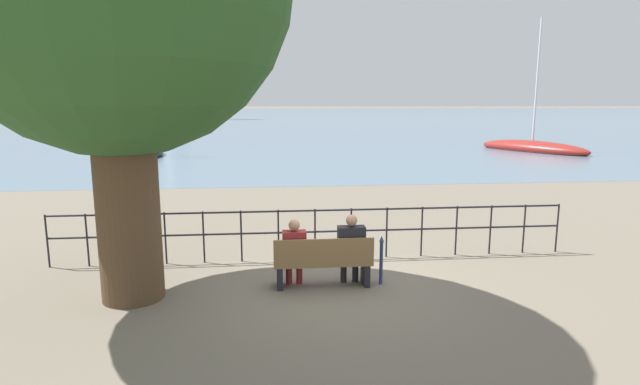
% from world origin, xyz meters
% --- Properties ---
extents(ground_plane, '(1000.00, 1000.00, 0.00)m').
position_xyz_m(ground_plane, '(0.00, 0.00, 0.00)').
color(ground_plane, '#706656').
extents(harbor_water, '(600.00, 300.00, 0.01)m').
position_xyz_m(harbor_water, '(0.00, 160.57, 0.00)').
color(harbor_water, slate).
rests_on(harbor_water, ground_plane).
extents(park_bench, '(1.71, 0.45, 0.90)m').
position_xyz_m(park_bench, '(0.00, -0.06, 0.43)').
color(park_bench, brown).
rests_on(park_bench, ground_plane).
extents(seated_person_left, '(0.41, 0.35, 1.21)m').
position_xyz_m(seated_person_left, '(-0.49, 0.02, 0.66)').
color(seated_person_left, maroon).
rests_on(seated_person_left, ground_plane).
extents(seated_person_right, '(0.47, 0.35, 1.27)m').
position_xyz_m(seated_person_right, '(0.49, 0.01, 0.69)').
color(seated_person_right, black).
rests_on(seated_person_right, ground_plane).
extents(promenade_railing, '(10.44, 0.04, 1.05)m').
position_xyz_m(promenade_railing, '(0.00, 1.52, 0.69)').
color(promenade_railing, black).
rests_on(promenade_railing, ground_plane).
extents(closed_umbrella, '(0.09, 0.09, 0.88)m').
position_xyz_m(closed_umbrella, '(1.03, -0.02, 0.49)').
color(closed_umbrella, navy).
rests_on(closed_umbrella, ground_plane).
extents(sailboat_1, '(3.86, 6.12, 7.65)m').
position_xyz_m(sailboat_1, '(-8.72, 23.42, 0.24)').
color(sailboat_1, black).
rests_on(sailboat_1, ground_plane).
extents(sailboat_2, '(5.22, 8.17, 8.86)m').
position_xyz_m(sailboat_2, '(16.50, 23.34, 0.24)').
color(sailboat_2, maroon).
rests_on(sailboat_2, ground_plane).
extents(harbor_lighthouse, '(4.43, 4.43, 28.11)m').
position_xyz_m(harbor_lighthouse, '(-20.09, 98.43, 13.08)').
color(harbor_lighthouse, white).
rests_on(harbor_lighthouse, ground_plane).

